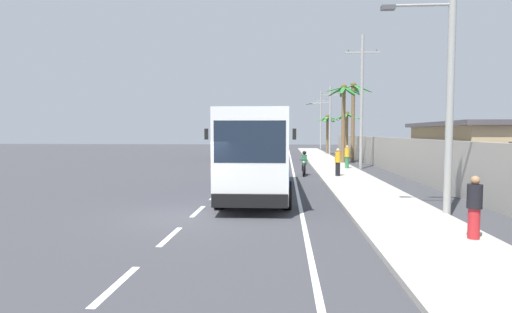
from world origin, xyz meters
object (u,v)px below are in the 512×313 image
Objects in this scene: coach_bus_foreground at (258,149)px; utility_pole_nearest at (449,58)px; utility_pole_mid at (362,99)px; pedestrian_near_kerb at (474,206)px; palm_third at (328,126)px; motorcycle_beside_bus at (304,165)px; utility_pole_far at (329,118)px; palm_second at (353,109)px; pedestrian_midwalk at (338,162)px; pedestrian_far_walk at (347,156)px; coach_bus_far_lane at (239,140)px; utility_pole_distant at (320,118)px; palm_fourth at (347,125)px; palm_nearest at (344,109)px.

utility_pole_nearest is (6.52, -4.65, 3.16)m from coach_bus_foreground.
utility_pole_nearest is at bearing -91.66° from utility_pole_mid.
utility_pole_mid is at bearing 68.37° from pedestrian_near_kerb.
utility_pole_mid is 19.96m from palm_third.
motorcycle_beside_bus is at bearing -131.68° from utility_pole_mid.
utility_pole_mid is 1.21× the size of utility_pole_far.
palm_second is at bearing 68.16° from motorcycle_beside_bus.
pedestrian_midwalk is 24.59m from utility_pole_far.
pedestrian_far_walk is at bearing 71.68° from pedestrian_near_kerb.
coach_bus_foreground is 6.43× the size of pedestrian_far_walk.
pedestrian_far_walk is 4.60m from utility_pole_mid.
coach_bus_foreground is at bearing -81.47° from coach_bus_far_lane.
palm_fourth is (0.87, -22.99, -1.55)m from utility_pole_distant.
palm_nearest is 1.38× the size of palm_third.
utility_pole_mid reaches higher than coach_bus_foreground.
coach_bus_far_lane is 16.41m from pedestrian_far_walk.
utility_pole_mid is (4.55, 5.11, 4.66)m from motorcycle_beside_bus.
utility_pole_mid reaches higher than coach_bus_far_lane.
pedestrian_midwalk is 8.22m from utility_pole_mid.
pedestrian_far_walk is at bearing -91.79° from utility_pole_distant.
coach_bus_foreground is 18.92m from palm_nearest.
utility_pole_far is 1.20× the size of palm_nearest.
palm_nearest is (-0.71, 4.52, -0.51)m from utility_pole_mid.
pedestrian_near_kerb is at bearing -90.81° from palm_third.
utility_pole_nearest reaches higher than pedestrian_far_walk.
palm_second reaches higher than palm_third.
palm_second is at bearing 67.83° from pedestrian_near_kerb.
pedestrian_near_kerb is 0.16× the size of utility_pole_nearest.
palm_third is at bearing 35.13° from pedestrian_midwalk.
coach_bus_foreground is 25.52m from coach_bus_far_lane.
palm_third is at bearing 91.43° from utility_pole_mid.
utility_pole_far is at bearing 80.01° from motorcycle_beside_bus.
motorcycle_beside_bus is at bearing -70.04° from coach_bus_far_lane.
coach_bus_far_lane is 2.11× the size of palm_fourth.
utility_pole_nearest is at bearing -89.50° from palm_nearest.
utility_pole_nearest reaches higher than pedestrian_near_kerb.
palm_nearest is at bearing -90.79° from palm_third.
palm_nearest is 0.92× the size of palm_second.
utility_pole_mid is 1.34× the size of palm_second.
palm_fourth reaches higher than motorcycle_beside_bus.
utility_pole_nearest is at bearing -89.98° from utility_pole_far.
utility_pole_far is 1.11× the size of palm_second.
palm_fourth is (11.62, 0.34, 1.60)m from coach_bus_far_lane.
motorcycle_beside_bus is 0.39× the size of palm_fourth.
pedestrian_midwalk is 0.17× the size of utility_pole_nearest.
utility_pole_distant reaches higher than palm_nearest.
coach_bus_far_lane is 25.88m from utility_pole_distant.
pedestrian_midwalk is 15.34m from palm_second.
utility_pole_distant is (1.14, 36.60, 4.12)m from pedestrian_far_walk.
coach_bus_far_lane is at bearing -172.72° from pedestrian_far_walk.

